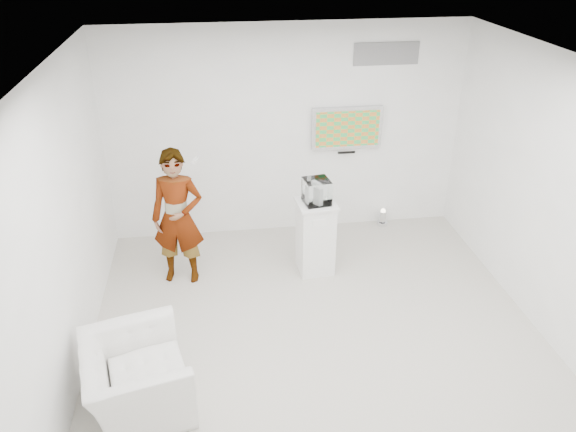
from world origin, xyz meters
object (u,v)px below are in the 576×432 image
Objects in this scene: person at (178,218)px; floor_uplight at (383,217)px; armchair at (136,377)px; pedestal at (315,237)px; tv at (347,128)px.

person is 3.24m from floor_uplight.
person is at bearing -22.71° from armchair.
armchair is 1.07× the size of pedestal.
tv is at bearing 34.51° from person.
tv is 2.70m from person.
pedestal is at bearing -58.04° from armchair.
person is 1.77m from pedestal.
person is (-2.37, -1.11, -0.67)m from tv.
pedestal is at bearing -118.96° from tv.
pedestal is (1.73, -0.04, -0.39)m from person.
person is 6.81× the size of floor_uplight.
armchair is at bearing -136.52° from floor_uplight.
tv reaches higher than armchair.
person reaches higher than armchair.
person is at bearing -154.86° from tv.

